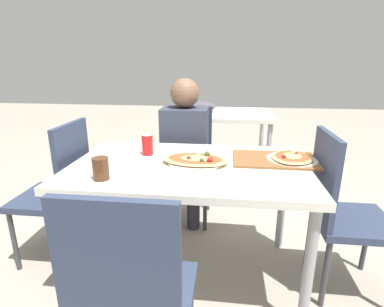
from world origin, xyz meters
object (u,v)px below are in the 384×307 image
chair_far_seated (187,158)px  pizza_second (292,158)px  chair_side_left (60,187)px  soda_can (147,145)px  chair_side_right (341,208)px  pizza_main (195,160)px  dining_table (189,176)px  drink_glass (101,169)px  person_seated (185,142)px  chair_near_camera (132,294)px

chair_far_seated → pizza_second: (0.69, -0.63, 0.24)m
chair_side_left → pizza_second: chair_side_left is taller
chair_far_seated → soda_can: (-0.16, -0.61, 0.28)m
chair_far_seated → chair_side_right: 1.21m
pizza_main → pizza_second: (0.54, 0.11, -0.00)m
dining_table → pizza_second: bearing=11.6°
chair_side_left → drink_glass: (0.44, -0.35, 0.27)m
chair_side_right → person_seated: (-0.95, 0.63, 0.17)m
chair_near_camera → person_seated: person_seated is taller
dining_table → chair_near_camera: 0.77m
soda_can → chair_far_seated: bearing=75.5°
dining_table → pizza_second: pizza_second is taller
dining_table → soda_can: bearing=153.0°
chair_side_left → pizza_second: (1.41, 0.04, 0.24)m
dining_table → drink_glass: bearing=-145.1°
dining_table → soda_can: 0.33m
chair_far_seated → pizza_second: chair_far_seated is taller
chair_side_left → pizza_second: size_ratio=2.79×
chair_near_camera → soda_can: 0.94m
person_seated → pizza_main: size_ratio=2.91×
chair_far_seated → chair_side_right: (0.95, -0.75, 0.00)m
soda_can → drink_glass: bearing=-106.2°
chair_far_seated → chair_side_right: same height
dining_table → chair_side_right: bearing=-0.3°
person_seated → chair_side_left: bearing=37.4°
dining_table → person_seated: 0.64m
drink_glass → pizza_second: 1.04m
pizza_second → person_seated: bearing=143.5°
chair_far_seated → chair_near_camera: 1.49m
chair_side_right → soda_can: (-1.10, 0.14, 0.28)m
chair_far_seated → drink_glass: size_ratio=8.40×
drink_glass → pizza_second: size_ratio=0.33×
chair_far_seated → chair_near_camera: (0.01, -1.49, 0.00)m
chair_side_right → chair_far_seated: bearing=-128.4°
chair_side_right → soda_can: 1.15m
chair_far_seated → chair_side_left: bearing=43.0°
chair_side_left → chair_side_right: (1.67, -0.08, 0.00)m
chair_far_seated → person_seated: bearing=90.0°
chair_side_right → drink_glass: (-1.22, -0.27, 0.27)m
dining_table → chair_side_left: 0.85m
chair_side_left → chair_near_camera: bearing=-138.3°
dining_table → chair_near_camera: (-0.10, -0.75, -0.15)m
chair_near_camera → person_seated: 1.39m
chair_side_left → person_seated: 0.92m
chair_side_right → person_seated: bearing=-123.7°
chair_near_camera → soda_can: bearing=100.9°
soda_can → chair_near_camera: bearing=-79.1°
chair_side_left → dining_table: bearing=-95.2°
chair_side_right → pizza_second: bearing=-115.1°
chair_side_right → soda_can: chair_side_right is taller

